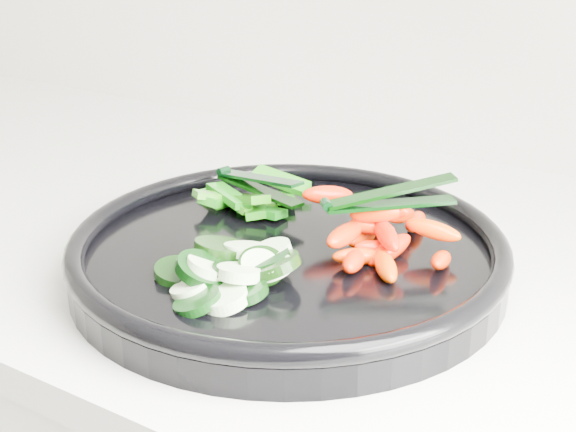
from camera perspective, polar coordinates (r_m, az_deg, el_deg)
The scene contains 6 objects.
veggie_tray at distance 0.69m, azimuth -0.00°, elevation -2.67°, with size 0.49×0.49×0.04m.
cucumber_pile at distance 0.63m, azimuth -4.41°, elevation -3.76°, with size 0.12×0.13×0.04m.
carrot_pile at distance 0.68m, azimuth 6.49°, elevation -1.23°, with size 0.15×0.15×0.05m.
pepper_pile at distance 0.77m, azimuth -2.93°, elevation 1.21°, with size 0.11×0.10×0.04m.
tong_carrot at distance 0.66m, azimuth 7.04°, elevation 1.26°, with size 0.09×0.09×0.02m.
tong_pepper at distance 0.76m, azimuth -2.25°, elevation 2.35°, with size 0.11×0.05×0.02m.
Camera 1 is at (0.61, 1.09, 1.24)m, focal length 50.00 mm.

